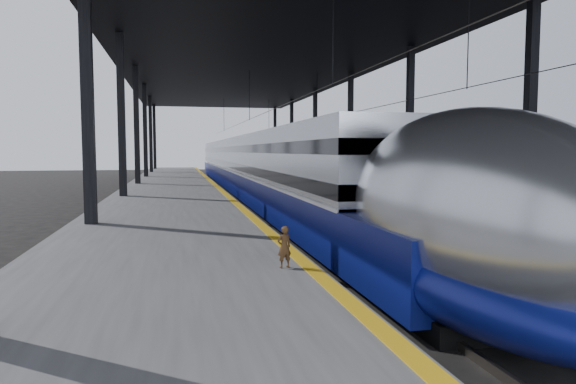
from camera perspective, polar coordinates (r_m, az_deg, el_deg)
name	(u,v)px	position (r m, az deg, el deg)	size (l,w,h in m)	color
ground	(313,286)	(12.59, 2.84, -10.37)	(160.00, 160.00, 0.00)	black
platform	(172,196)	(31.86, -12.81, -0.47)	(6.00, 80.00, 1.00)	#4C4C4F
yellow_strip	(218,187)	(31.91, -7.79, 0.52)	(0.30, 80.00, 0.01)	gold
rails	(300,200)	(32.81, 1.32, -0.95)	(6.52, 80.00, 0.16)	slate
canopy	(259,55)	(32.67, -3.24, 14.93)	(18.00, 75.00, 9.47)	black
tgv_train	(251,169)	(36.52, -4.13, 2.55)	(2.92, 65.20, 4.18)	#B0B3B8
second_train	(298,168)	(43.99, 1.10, 2.72)	(2.60, 56.05, 3.58)	navy
child	(284,247)	(9.91, -0.42, -6.12)	(0.30, 0.19, 0.81)	#4B3119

